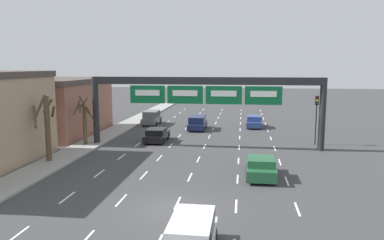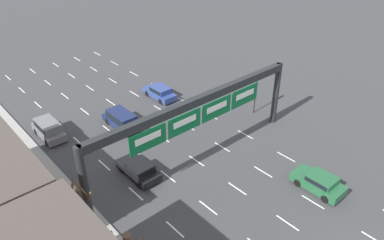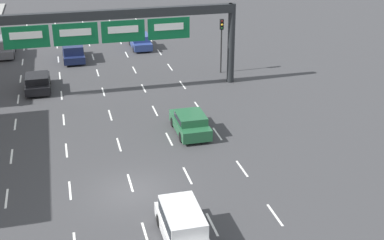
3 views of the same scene
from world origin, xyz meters
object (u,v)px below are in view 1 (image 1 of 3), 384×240
car_black (157,134)px  traffic_light_near_gantry (317,110)px  suv_white (192,235)px  car_blue (254,121)px  suv_grey (152,117)px  car_green (261,167)px  suv_navy (197,122)px  sign_gantry (205,92)px  tree_bare_third (46,125)px  tree_bare_closest (84,119)px

car_black → traffic_light_near_gantry: bearing=2.4°
suv_white → car_blue: (3.39, 32.85, -0.15)m
suv_grey → car_green: bearing=-59.1°
suv_white → car_blue: 33.02m
suv_navy → traffic_light_near_gantry: traffic_light_near_gantry is taller
sign_gantry → suv_white: sign_gantry is taller
suv_white → tree_bare_third: tree_bare_third is taller
suv_navy → car_green: suv_navy is taller
car_blue → traffic_light_near_gantry: bearing=-59.6°
car_green → traffic_light_near_gantry: bearing=63.8°
traffic_light_near_gantry → tree_bare_third: tree_bare_third is taller
suv_navy → car_blue: bearing=20.0°
car_blue → tree_bare_closest: bearing=-141.6°
car_black → traffic_light_near_gantry: 15.98m
suv_navy → tree_bare_closest: tree_bare_closest is taller
suv_white → traffic_light_near_gantry: traffic_light_near_gantry is taller
car_blue → tree_bare_third: (-16.85, -19.53, 2.26)m
suv_white → car_black: 23.52m
suv_grey → car_black: bearing=-73.5°
car_green → tree_bare_third: size_ratio=0.81×
suv_navy → car_green: bearing=-70.5°
car_green → car_black: bearing=131.8°
car_black → suv_grey: bearing=106.5°
suv_grey → traffic_light_near_gantry: size_ratio=0.91×
suv_white → suv_navy: suv_white is taller
sign_gantry → suv_navy: size_ratio=4.64×
sign_gantry → traffic_light_near_gantry: 11.12m
tree_bare_closest → tree_bare_third: 6.46m
tree_bare_third → traffic_light_near_gantry: bearing=23.7°
traffic_light_near_gantry → tree_bare_third: 24.59m
tree_bare_closest → tree_bare_third: tree_bare_third is taller
tree_bare_third → tree_bare_closest: bearing=87.2°
car_green → tree_bare_closest: (-16.41, 8.33, 1.82)m
traffic_light_near_gantry → suv_navy: bearing=150.3°
sign_gantry → tree_bare_closest: sign_gantry is taller
car_black → car_green: bearing=-48.2°
sign_gantry → car_black: sign_gantry is taller
suv_white → suv_navy: bearing=96.5°
car_black → tree_bare_third: size_ratio=0.82×
suv_white → suv_grey: bearing=106.5°
suv_white → suv_grey: size_ratio=0.99×
car_blue → sign_gantry: bearing=-112.2°
car_black → tree_bare_closest: 7.28m
sign_gantry → suv_white: bearing=-85.5°
sign_gantry → tree_bare_closest: bearing=-175.8°
car_blue → car_green: size_ratio=1.06×
sign_gantry → tree_bare_closest: size_ratio=4.64×
car_blue → suv_grey: bearing=177.5°
sign_gantry → car_green: size_ratio=5.21×
suv_white → tree_bare_closest: size_ratio=0.91×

